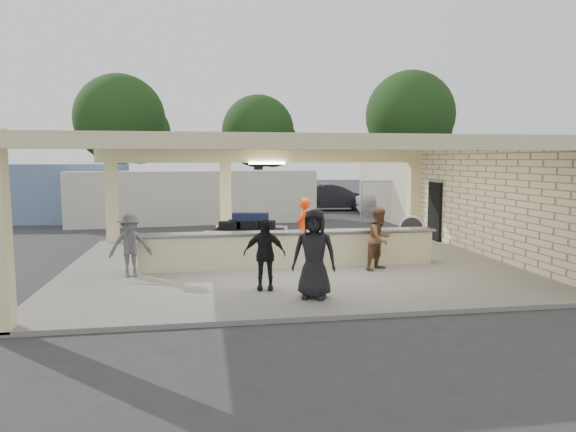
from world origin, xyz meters
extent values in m
plane|color=#2A2A2D|center=(0.00, 0.00, 0.00)|extent=(120.00, 120.00, 0.00)
cube|color=slate|center=(0.00, 0.00, 0.05)|extent=(12.00, 10.00, 0.10)
cube|color=beige|center=(0.00, 0.00, 3.50)|extent=(12.00, 10.00, 0.02)
cube|color=beige|center=(6.00, 0.00, 1.75)|extent=(0.02, 10.00, 3.50)
cube|color=black|center=(5.94, 3.20, 1.15)|extent=(0.10, 0.95, 2.10)
cube|color=beige|center=(0.00, 4.75, 3.20)|extent=(12.00, 0.50, 0.60)
cube|color=beige|center=(0.00, -4.85, 3.35)|extent=(12.00, 0.30, 0.30)
cube|color=beige|center=(-5.50, 4.75, 1.80)|extent=(0.40, 0.40, 3.50)
cube|color=beige|center=(-1.50, 4.75, 1.80)|extent=(0.40, 0.40, 3.50)
cube|color=beige|center=(5.80, 4.80, 1.80)|extent=(0.40, 0.40, 3.50)
cube|color=white|center=(0.00, 4.50, 2.88)|extent=(1.30, 0.12, 0.06)
cube|color=#FFEABF|center=(3.80, 1.50, 3.47)|extent=(0.55, 0.55, 0.04)
cube|color=#FFEABF|center=(3.80, -0.50, 3.47)|extent=(0.55, 0.55, 0.04)
cube|color=#FFEABF|center=(3.80, -2.50, 3.47)|extent=(0.55, 0.55, 0.04)
cube|color=beige|center=(0.00, -0.50, 0.55)|extent=(8.00, 0.50, 0.90)
cube|color=#B7B7BC|center=(0.00, -0.50, 1.05)|extent=(8.20, 0.58, 0.06)
cube|color=silver|center=(-1.03, 1.13, 0.65)|extent=(2.56, 1.95, 0.11)
cylinder|color=black|center=(-2.04, 0.91, 0.28)|extent=(0.21, 0.38, 0.36)
cylinder|color=black|center=(-1.76, 1.87, 0.28)|extent=(0.21, 0.38, 0.36)
cylinder|color=black|center=(-0.30, 0.40, 0.28)|extent=(0.21, 0.38, 0.36)
cylinder|color=black|center=(-0.02, 1.36, 0.28)|extent=(0.21, 0.38, 0.36)
cube|color=silver|center=(-0.84, 1.79, 0.83)|extent=(2.19, 0.69, 0.27)
cube|color=silver|center=(-1.22, 0.48, 0.83)|extent=(2.19, 0.69, 0.27)
cube|color=black|center=(-1.80, 1.08, 0.82)|extent=(0.60, 0.48, 0.24)
cube|color=black|center=(-1.19, 0.90, 0.82)|extent=(0.60, 0.48, 0.24)
cube|color=black|center=(-0.58, 0.72, 0.82)|extent=(0.60, 0.48, 0.24)
cube|color=black|center=(-1.65, 1.60, 0.82)|extent=(0.60, 0.48, 0.24)
cube|color=black|center=(-1.04, 1.42, 0.82)|extent=(0.60, 0.48, 0.24)
cube|color=black|center=(-0.43, 1.24, 0.82)|extent=(0.60, 0.48, 0.24)
cube|color=black|center=(-1.60, 1.11, 1.06)|extent=(0.60, 0.48, 0.24)
cube|color=black|center=(-0.94, 1.11, 1.06)|extent=(0.60, 0.48, 0.24)
cube|color=black|center=(-0.45, 1.15, 1.06)|extent=(0.60, 0.48, 0.24)
cube|color=black|center=(-1.30, 1.50, 1.06)|extent=(0.60, 0.48, 0.24)
cube|color=black|center=(-1.20, 1.18, 1.31)|extent=(0.60, 0.48, 0.24)
cube|color=black|center=(-0.65, 1.12, 1.31)|extent=(0.60, 0.48, 0.24)
cube|color=#590F0C|center=(-1.92, 1.01, 0.82)|extent=(0.60, 0.48, 0.24)
cube|color=black|center=(-0.17, 1.16, 0.82)|extent=(0.60, 0.48, 0.24)
cube|color=black|center=(-0.93, 1.48, 1.06)|extent=(0.60, 0.48, 0.24)
cylinder|color=silver|center=(4.95, 2.89, 0.62)|extent=(0.89, 0.62, 0.85)
cylinder|color=black|center=(4.95, 2.89, 0.62)|extent=(0.82, 0.62, 0.76)
cube|color=silver|center=(4.66, 2.89, 0.24)|extent=(0.06, 0.47, 0.28)
cube|color=silver|center=(5.23, 2.89, 0.24)|extent=(0.06, 0.47, 0.28)
imported|color=#ED3D0C|center=(0.62, 0.79, 1.00)|extent=(0.61, 0.74, 1.79)
imported|color=brown|center=(2.29, -1.25, 0.93)|extent=(0.87, 0.74, 1.66)
imported|color=black|center=(-0.98, -2.84, 0.91)|extent=(0.99, 0.47, 1.61)
imported|color=#54545A|center=(-4.13, -1.00, 0.90)|extent=(1.09, 0.60, 1.60)
imported|color=black|center=(-0.03, -3.71, 1.05)|extent=(1.00, 0.66, 1.89)
imported|color=silver|center=(8.46, 12.05, 0.73)|extent=(5.52, 3.41, 1.47)
imported|color=silver|center=(11.02, 14.33, 0.79)|extent=(5.00, 1.88, 1.58)
imported|color=black|center=(5.37, 15.43, 0.78)|extent=(4.76, 1.94, 1.55)
cube|color=#B8B9B4|center=(-2.70, 10.67, 1.24)|extent=(11.63, 3.45, 2.48)
cube|color=#6B85AB|center=(-11.48, 12.28, 1.40)|extent=(10.94, 3.59, 2.79)
cylinder|color=gray|center=(5.00, 9.00, 1.00)|extent=(0.06, 0.06, 2.00)
cylinder|color=gray|center=(7.00, 9.00, 1.00)|extent=(0.06, 0.06, 2.00)
cylinder|color=gray|center=(9.00, 9.00, 1.00)|extent=(0.06, 0.06, 2.00)
cylinder|color=gray|center=(11.00, 9.00, 1.00)|extent=(0.06, 0.06, 2.00)
cylinder|color=gray|center=(13.00, 9.00, 1.00)|extent=(0.06, 0.06, 2.00)
cylinder|color=gray|center=(15.00, 9.00, 1.00)|extent=(0.06, 0.06, 2.00)
cube|color=gray|center=(11.00, 9.00, 1.00)|extent=(12.00, 0.02, 2.00)
cylinder|color=gray|center=(11.00, 9.00, 2.00)|extent=(12.00, 0.05, 0.05)
cylinder|color=#382619|center=(-8.00, 24.00, 2.25)|extent=(0.70, 0.70, 4.50)
sphere|color=black|center=(-8.00, 24.00, 5.85)|extent=(6.30, 6.30, 6.30)
sphere|color=black|center=(-6.80, 24.60, 4.95)|extent=(4.50, 4.50, 4.50)
cylinder|color=#382619|center=(2.00, 26.00, 2.00)|extent=(0.70, 0.70, 4.00)
sphere|color=black|center=(2.00, 26.00, 5.20)|extent=(5.60, 5.60, 5.60)
sphere|color=black|center=(3.20, 26.60, 4.40)|extent=(4.00, 4.00, 4.00)
cylinder|color=#382619|center=(14.00, 25.00, 2.50)|extent=(0.70, 0.70, 5.00)
sphere|color=black|center=(14.00, 25.00, 6.50)|extent=(7.00, 7.00, 7.00)
sphere|color=black|center=(15.20, 25.60, 5.50)|extent=(5.00, 5.00, 5.00)
cube|color=beige|center=(9.50, 10.00, 1.60)|extent=(6.00, 8.00, 3.20)
camera|label=1|loc=(-2.32, -14.11, 3.02)|focal=32.00mm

